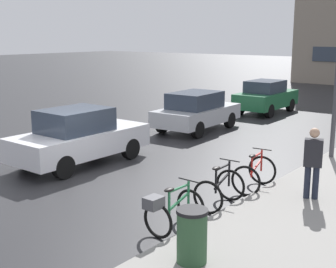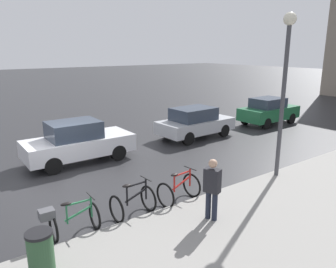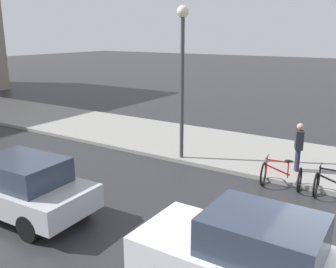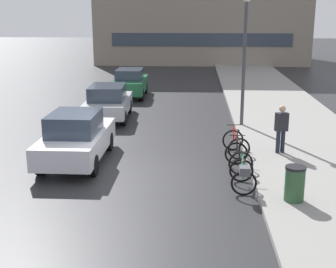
{
  "view_description": "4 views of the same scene",
  "coord_description": "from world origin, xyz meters",
  "views": [
    {
      "loc": [
        8.5,
        -7.78,
        3.77
      ],
      "look_at": [
        0.5,
        2.34,
        1.02
      ],
      "focal_mm": 50.0,
      "sensor_mm": 36.0,
      "label": 1
    },
    {
      "loc": [
        10.34,
        -3.26,
        4.39
      ],
      "look_at": [
        0.88,
        3.56,
        1.36
      ],
      "focal_mm": 35.0,
      "sensor_mm": 36.0,
      "label": 2
    },
    {
      "loc": [
        -7.44,
        -0.69,
        4.59
      ],
      "look_at": [
        1.29,
        4.96,
        1.78
      ],
      "focal_mm": 40.0,
      "sensor_mm": 36.0,
      "label": 3
    },
    {
      "loc": [
        1.92,
        -13.18,
        4.82
      ],
      "look_at": [
        1.04,
        1.8,
        0.81
      ],
      "focal_mm": 50.0,
      "sensor_mm": 36.0,
      "label": 4
    }
  ],
  "objects": [
    {
      "name": "car_white",
      "position": [
        -1.89,
        1.14,
        0.81
      ],
      "size": [
        1.83,
        4.22,
        1.66
      ],
      "color": "silver",
      "rests_on": "ground"
    },
    {
      "name": "trash_bin",
      "position": [
        4.45,
        -2.03,
        0.52
      ],
      "size": [
        0.52,
        0.52,
        1.04
      ],
      "color": "#2D5133",
      "rests_on": "ground"
    },
    {
      "name": "bicycle_third",
      "position": [
        3.33,
        2.19,
        0.41
      ],
      "size": [
        0.87,
        1.21,
        0.96
      ],
      "color": "black",
      "rests_on": "ground"
    },
    {
      "name": "ground_plane",
      "position": [
        0.0,
        0.0,
        0.0
      ],
      "size": [
        140.0,
        140.0,
        0.0
      ],
      "primitive_type": "plane",
      "color": "#28282B"
    },
    {
      "name": "pedestrian",
      "position": [
        4.8,
        2.1,
        1.0
      ],
      "size": [
        0.46,
        0.36,
        1.76
      ],
      "color": "#1E2333",
      "rests_on": "ground"
    },
    {
      "name": "bicycle_nearest",
      "position": [
        3.26,
        -1.08,
        0.47
      ],
      "size": [
        0.73,
        1.35,
        0.93
      ],
      "color": "black",
      "rests_on": "ground"
    },
    {
      "name": "bicycle_second",
      "position": [
        3.28,
        0.67,
        0.41
      ],
      "size": [
        0.8,
        1.11,
        1.0
      ],
      "color": "black",
      "rests_on": "ground"
    },
    {
      "name": "car_green",
      "position": [
        -1.77,
        12.89,
        0.8
      ],
      "size": [
        1.78,
        3.85,
        1.59
      ],
      "color": "#1E6038",
      "rests_on": "ground"
    },
    {
      "name": "car_silver",
      "position": [
        -2.0,
        7.32,
        0.79
      ],
      "size": [
        2.0,
        4.06,
        1.55
      ],
      "color": "#B2B5BA",
      "rests_on": "ground"
    }
  ]
}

